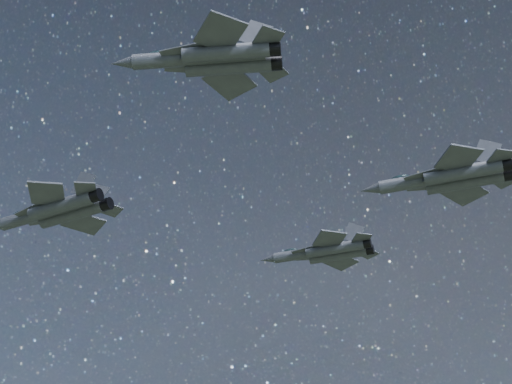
% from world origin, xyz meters
% --- Properties ---
extents(jet_lead, '(16.90, 11.88, 4.27)m').
position_xyz_m(jet_lead, '(-21.75, -5.02, 141.30)').
color(jet_lead, '#393C47').
extents(jet_left, '(15.21, 10.78, 3.86)m').
position_xyz_m(jet_left, '(2.32, 18.44, 143.95)').
color(jet_left, '#393C47').
extents(jet_right, '(16.65, 11.31, 4.18)m').
position_xyz_m(jet_right, '(1.94, -17.57, 144.88)').
color(jet_right, '#393C47').
extents(jet_slot, '(16.46, 11.66, 4.18)m').
position_xyz_m(jet_slot, '(19.59, 4.47, 141.90)').
color(jet_slot, '#393C47').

